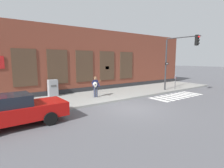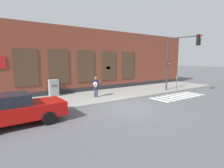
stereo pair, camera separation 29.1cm
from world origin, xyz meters
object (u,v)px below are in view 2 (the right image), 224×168
(busker, at_px, (96,86))
(traffic_light, at_px, (180,54))
(parking_meter, at_px, (177,80))
(red_car, at_px, (13,110))
(utility_box, at_px, (54,88))

(busker, height_order, traffic_light, traffic_light)
(traffic_light, bearing_deg, parking_meter, 40.50)
(red_car, height_order, traffic_light, traffic_light)
(traffic_light, xyz_separation_m, parking_meter, (0.92, 0.79, -2.58))
(red_car, bearing_deg, utility_box, 57.01)
(red_car, bearing_deg, busker, 25.16)
(busker, height_order, utility_box, busker)
(traffic_light, height_order, parking_meter, traffic_light)
(parking_meter, bearing_deg, traffic_light, -139.50)
(parking_meter, relative_size, utility_box, 1.05)
(busker, xyz_separation_m, parking_meter, (8.49, -1.40, 0.01))
(red_car, height_order, busker, busker)
(busker, bearing_deg, utility_box, 138.05)
(parking_meter, height_order, utility_box, parking_meter)
(parking_meter, bearing_deg, busker, 170.64)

